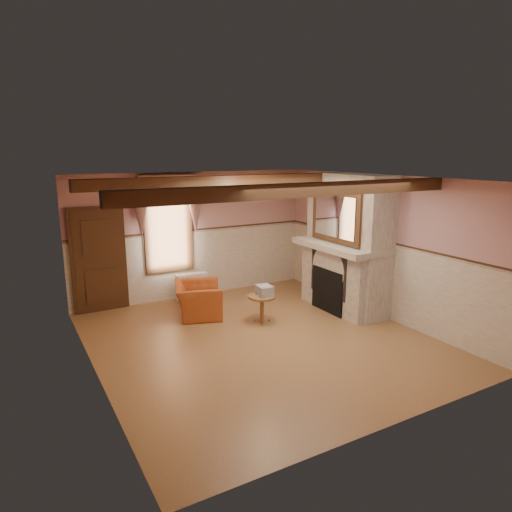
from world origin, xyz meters
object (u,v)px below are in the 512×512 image
side_table (262,309)px  mantel_clock (325,234)px  radiator (192,287)px  bowl (337,239)px  armchair (198,300)px  oil_lamp (325,232)px

side_table → mantel_clock: size_ratio=2.29×
mantel_clock → radiator: bearing=147.8°
bowl → armchair: bearing=160.9°
radiator → oil_lamp: 3.16m
radiator → bowl: 3.35m
armchair → bowl: size_ratio=2.82×
side_table → radiator: 2.10m
armchair → bowl: (2.72, -0.94, 1.13)m
side_table → oil_lamp: (1.81, 0.45, 1.29)m
armchair → bowl: bowl is taller
armchair → radiator: size_ratio=1.45×
bowl → radiator: bearing=141.3°
side_table → mantel_clock: bearing=13.9°
side_table → oil_lamp: bearing=14.0°
bowl → oil_lamp: oil_lamp is taller
side_table → oil_lamp: oil_lamp is taller
side_table → bowl: bowl is taller
radiator → bowl: size_ratio=1.94×
armchair → radiator: armchair is taller
armchair → bowl: bearing=-90.1°
bowl → side_table: bearing=-179.1°
bowl → mantel_clock: (0.00, 0.42, 0.06)m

